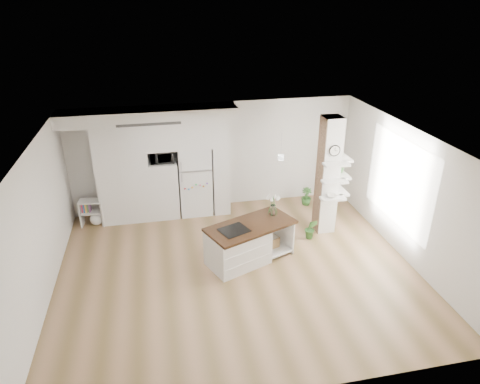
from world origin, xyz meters
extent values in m
cube|color=#A47D59|center=(0.00, 0.00, 0.00)|extent=(7.00, 6.00, 0.01)
cube|color=white|center=(0.00, 0.00, 2.70)|extent=(7.00, 6.00, 0.04)
cube|color=silver|center=(0.00, 3.00, 1.35)|extent=(7.00, 0.04, 2.70)
cube|color=silver|center=(0.00, -3.00, 1.35)|extent=(7.00, 0.04, 2.70)
cube|color=silver|center=(-3.50, 0.00, 1.35)|extent=(0.04, 6.00, 2.70)
cube|color=silver|center=(3.50, 0.00, 1.35)|extent=(0.04, 6.00, 2.70)
cube|color=silver|center=(-2.20, 2.67, 1.20)|extent=(1.20, 0.65, 2.40)
cube|color=silver|center=(-1.27, 2.67, 0.71)|extent=(0.65, 0.65, 1.42)
cube|color=silver|center=(-1.27, 2.67, 2.08)|extent=(0.65, 0.65, 0.65)
cube|color=silver|center=(-0.53, 2.67, 2.08)|extent=(0.85, 0.65, 0.65)
cube|color=silver|center=(0.10, 2.67, 1.20)|extent=(0.40, 0.65, 2.40)
cube|color=silver|center=(-1.50, 2.65, 2.55)|extent=(4.00, 0.70, 0.30)
cube|color=#262626|center=(-1.50, 2.31, 2.44)|extent=(1.40, 0.04, 0.06)
cube|color=white|center=(-0.53, 2.68, 0.88)|extent=(0.78, 0.66, 1.75)
cube|color=#B2B2B7|center=(-0.53, 2.34, 1.24)|extent=(0.78, 0.01, 0.03)
cube|color=silver|center=(2.30, 1.20, 1.35)|extent=(0.40, 0.40, 2.70)
cube|color=#9E7D58|center=(2.09, 1.20, 1.35)|extent=(0.02, 0.40, 2.70)
cube|color=#9E7D58|center=(2.30, 1.41, 1.35)|extent=(0.40, 0.02, 2.70)
cylinder|color=black|center=(2.30, 0.99, 2.02)|extent=(0.25, 0.03, 0.25)
cylinder|color=white|center=(2.30, 0.98, 2.02)|extent=(0.21, 0.01, 0.21)
plane|color=white|center=(3.48, 0.30, 1.50)|extent=(0.00, 2.40, 2.40)
cylinder|color=white|center=(1.70, 0.15, 2.12)|extent=(0.12, 0.12, 0.10)
cube|color=silver|center=(0.06, 0.22, 0.38)|extent=(1.37, 1.16, 0.76)
cube|color=silver|center=(0.84, 0.55, 0.10)|extent=(0.88, 0.95, 0.04)
cube|color=silver|center=(1.12, 0.67, 0.38)|extent=(0.32, 0.72, 0.76)
cube|color=#392111|center=(0.35, 0.34, 0.78)|extent=(1.99, 1.48, 0.05)
cube|color=black|center=(-0.03, 0.18, 0.81)|extent=(0.67, 0.62, 0.01)
cube|color=#9C774B|center=(0.80, 0.53, 0.23)|extent=(0.44, 0.39, 0.22)
cylinder|color=white|center=(0.89, 0.67, 0.92)|extent=(0.12, 0.12, 0.22)
cube|color=silver|center=(-3.26, 2.53, 0.32)|extent=(0.06, 0.31, 0.64)
cube|color=silver|center=(-2.74, 2.47, 0.32)|extent=(0.06, 0.31, 0.64)
cube|color=silver|center=(-3.00, 2.50, 0.63)|extent=(0.57, 0.36, 0.03)
cube|color=silver|center=(-3.00, 2.50, 0.35)|extent=(0.54, 0.36, 0.03)
sphere|color=white|center=(-2.93, 2.49, 0.16)|extent=(0.31, 0.31, 0.31)
imported|color=#326829|center=(1.86, 0.86, 0.25)|extent=(0.34, 0.31, 0.50)
imported|color=#326829|center=(2.34, 2.50, 0.23)|extent=(0.29, 0.29, 0.47)
imported|color=#2D2D2D|center=(-1.27, 2.62, 1.57)|extent=(0.54, 0.37, 0.30)
imported|color=#326829|center=(2.63, 1.30, 1.52)|extent=(0.27, 0.23, 0.30)
imported|color=white|center=(2.30, 0.90, 1.00)|extent=(0.22, 0.22, 0.05)
camera|label=1|loc=(-1.38, -6.97, 5.05)|focal=32.00mm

